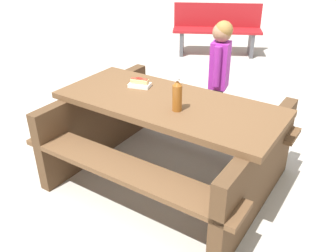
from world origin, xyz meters
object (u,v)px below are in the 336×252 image
at_px(child_in_coat, 220,66).
at_px(park_bench_near, 217,28).
at_px(picnic_table, 168,135).
at_px(hotdog_tray, 140,83).
at_px(soda_bottle, 177,96).

height_order(child_in_coat, park_bench_near, child_in_coat).
bearing_deg(park_bench_near, picnic_table, 96.54).
xyz_separation_m(child_in_coat, park_bench_near, (0.65, -2.85, -0.32)).
height_order(picnic_table, hotdog_tray, hotdog_tray).
bearing_deg(hotdog_tray, park_bench_near, -88.29).
relative_size(picnic_table, child_in_coat, 1.73).
bearing_deg(picnic_table, soda_bottle, 130.93).
distance_m(soda_bottle, park_bench_near, 3.95).
relative_size(picnic_table, hotdog_tray, 11.25).
distance_m(hotdog_tray, park_bench_near, 3.58).
bearing_deg(child_in_coat, picnic_table, 76.56).
xyz_separation_m(picnic_table, hotdog_tray, (0.32, -0.19, 0.34)).
xyz_separation_m(picnic_table, child_in_coat, (-0.22, -0.90, 0.32)).
distance_m(picnic_table, park_bench_near, 3.78).
relative_size(child_in_coat, park_bench_near, 0.77).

